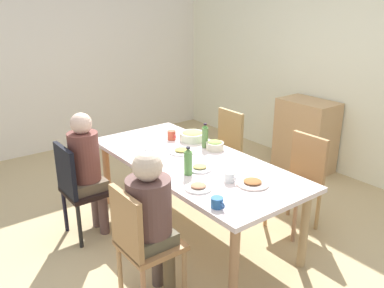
{
  "coord_description": "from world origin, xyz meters",
  "views": [
    {
      "loc": [
        2.65,
        -2.03,
        2.08
      ],
      "look_at": [
        0.0,
        0.0,
        0.87
      ],
      "focal_mm": 37.7,
      "sensor_mm": 36.0,
      "label": 1
    }
  ],
  "objects_px": {
    "dining_table": "(192,167)",
    "bottle_1": "(188,162)",
    "plate_2": "(200,168)",
    "chair_3": "(140,240)",
    "plate_3": "(152,162)",
    "plate_0": "(252,183)",
    "chair_0": "(300,177)",
    "bowl_0": "(192,136)",
    "bowl_1": "(215,145)",
    "side_cabinet": "(306,135)",
    "plate_1": "(198,187)",
    "cup_3": "(230,177)",
    "bottle_0": "(205,136)",
    "cup_0": "(149,153)",
    "cup_1": "(217,203)",
    "chair_1": "(78,186)",
    "chair_2": "(223,145)",
    "cup_2": "(172,135)",
    "person_1": "(87,165)",
    "plate_4": "(182,151)",
    "person_3": "(151,213)"
  },
  "relations": [
    {
      "from": "dining_table",
      "to": "bottle_1",
      "type": "bearing_deg",
      "value": -43.08
    },
    {
      "from": "plate_2",
      "to": "chair_3",
      "type": "bearing_deg",
      "value": -67.16
    },
    {
      "from": "plate_3",
      "to": "bottle_1",
      "type": "distance_m",
      "value": 0.4
    },
    {
      "from": "plate_0",
      "to": "chair_0",
      "type": "bearing_deg",
      "value": 100.56
    },
    {
      "from": "bowl_0",
      "to": "bottle_1",
      "type": "relative_size",
      "value": 1.09
    },
    {
      "from": "plate_0",
      "to": "bowl_1",
      "type": "distance_m",
      "value": 0.81
    },
    {
      "from": "chair_3",
      "to": "side_cabinet",
      "type": "height_order",
      "value": "same"
    },
    {
      "from": "plate_1",
      "to": "cup_3",
      "type": "distance_m",
      "value": 0.28
    },
    {
      "from": "plate_0",
      "to": "bowl_0",
      "type": "bearing_deg",
      "value": 166.83
    },
    {
      "from": "plate_1",
      "to": "plate_3",
      "type": "xyz_separation_m",
      "value": [
        -0.63,
        -0.02,
        0.0
      ]
    },
    {
      "from": "bowl_1",
      "to": "bottle_0",
      "type": "distance_m",
      "value": 0.13
    },
    {
      "from": "side_cabinet",
      "to": "chair_3",
      "type": "bearing_deg",
      "value": -73.83
    },
    {
      "from": "cup_0",
      "to": "side_cabinet",
      "type": "bearing_deg",
      "value": 90.06
    },
    {
      "from": "cup_1",
      "to": "chair_1",
      "type": "bearing_deg",
      "value": -160.63
    },
    {
      "from": "plate_2",
      "to": "bottle_1",
      "type": "distance_m",
      "value": 0.17
    },
    {
      "from": "chair_0",
      "to": "plate_3",
      "type": "relative_size",
      "value": 4.08
    },
    {
      "from": "chair_2",
      "to": "plate_0",
      "type": "distance_m",
      "value": 1.48
    },
    {
      "from": "cup_1",
      "to": "bottle_0",
      "type": "xyz_separation_m",
      "value": [
        -0.98,
        0.69,
        0.08
      ]
    },
    {
      "from": "dining_table",
      "to": "plate_0",
      "type": "xyz_separation_m",
      "value": [
        0.69,
        0.06,
        0.08
      ]
    },
    {
      "from": "bottle_0",
      "to": "dining_table",
      "type": "bearing_deg",
      "value": -58.69
    },
    {
      "from": "chair_0",
      "to": "bottle_0",
      "type": "bearing_deg",
      "value": -141.83
    },
    {
      "from": "cup_1",
      "to": "bottle_0",
      "type": "height_order",
      "value": "bottle_0"
    },
    {
      "from": "cup_2",
      "to": "side_cabinet",
      "type": "bearing_deg",
      "value": 82.2
    },
    {
      "from": "chair_0",
      "to": "cup_1",
      "type": "distance_m",
      "value": 1.3
    },
    {
      "from": "person_1",
      "to": "bowl_0",
      "type": "xyz_separation_m",
      "value": [
        0.13,
        1.09,
        0.08
      ]
    },
    {
      "from": "chair_1",
      "to": "cup_3",
      "type": "height_order",
      "value": "chair_1"
    },
    {
      "from": "bottle_1",
      "to": "dining_table",
      "type": "bearing_deg",
      "value": 136.92
    },
    {
      "from": "person_1",
      "to": "cup_2",
      "type": "height_order",
      "value": "person_1"
    },
    {
      "from": "side_cabinet",
      "to": "cup_3",
      "type": "bearing_deg",
      "value": -67.89
    },
    {
      "from": "bowl_0",
      "to": "cup_3",
      "type": "distance_m",
      "value": 1.03
    },
    {
      "from": "dining_table",
      "to": "chair_2",
      "type": "xyz_separation_m",
      "value": [
        -0.54,
        0.86,
        -0.14
      ]
    },
    {
      "from": "chair_0",
      "to": "chair_3",
      "type": "distance_m",
      "value": 1.72
    },
    {
      "from": "plate_3",
      "to": "cup_0",
      "type": "distance_m",
      "value": 0.18
    },
    {
      "from": "plate_1",
      "to": "plate_4",
      "type": "height_order",
      "value": "same"
    },
    {
      "from": "dining_table",
      "to": "person_1",
      "type": "xyz_separation_m",
      "value": [
        -0.54,
        -0.77,
        0.04
      ]
    },
    {
      "from": "chair_1",
      "to": "bowl_0",
      "type": "height_order",
      "value": "chair_1"
    },
    {
      "from": "chair_2",
      "to": "plate_0",
      "type": "relative_size",
      "value": 3.5
    },
    {
      "from": "chair_2",
      "to": "bottle_0",
      "type": "bearing_deg",
      "value": -57.59
    },
    {
      "from": "cup_2",
      "to": "bottle_1",
      "type": "height_order",
      "value": "bottle_1"
    },
    {
      "from": "dining_table",
      "to": "bowl_1",
      "type": "height_order",
      "value": "bowl_1"
    },
    {
      "from": "dining_table",
      "to": "plate_2",
      "type": "xyz_separation_m",
      "value": [
        0.21,
        -0.08,
        0.08
      ]
    },
    {
      "from": "plate_2",
      "to": "bowl_0",
      "type": "xyz_separation_m",
      "value": [
        -0.62,
        0.4,
        0.04
      ]
    },
    {
      "from": "chair_1",
      "to": "bowl_1",
      "type": "height_order",
      "value": "chair_1"
    },
    {
      "from": "plate_0",
      "to": "cup_2",
      "type": "relative_size",
      "value": 2.14
    },
    {
      "from": "chair_1",
      "to": "plate_0",
      "type": "relative_size",
      "value": 3.5
    },
    {
      "from": "person_3",
      "to": "cup_2",
      "type": "distance_m",
      "value": 1.45
    },
    {
      "from": "bottle_0",
      "to": "bottle_1",
      "type": "relative_size",
      "value": 1.01
    },
    {
      "from": "plate_2",
      "to": "cup_3",
      "type": "distance_m",
      "value": 0.34
    },
    {
      "from": "cup_1",
      "to": "cup_3",
      "type": "relative_size",
      "value": 1.02
    },
    {
      "from": "bowl_1",
      "to": "bottle_0",
      "type": "bearing_deg",
      "value": -162.09
    }
  ]
}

